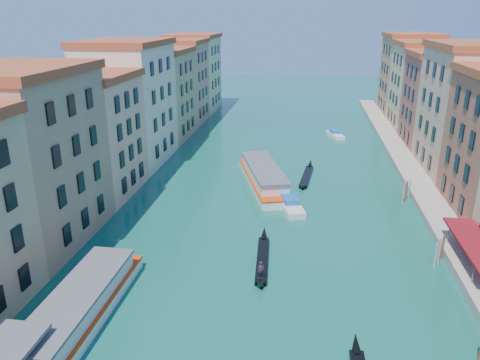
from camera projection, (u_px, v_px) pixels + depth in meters
The scene contains 9 objects.
left_bank_palazzos at pixel (115, 114), 75.40m from camera, with size 12.80×128.40×21.00m.
quay at pixel (416, 181), 72.47m from camera, with size 4.00×140.00×1.00m, color #B0A08E.
mooring_poles_right at pixel (474, 317), 38.83m from camera, with size 1.44×54.24×3.20m.
vaporetto_near at pixel (79, 308), 39.98m from camera, with size 4.52×19.48×2.89m.
vaporetto_far at pixel (264, 176), 72.11m from camera, with size 10.29×20.74×3.02m.
gondola_fore at pixel (262, 258), 49.90m from camera, with size 1.75×12.76×2.54m.
gondola_far at pixel (307, 175), 75.57m from camera, with size 2.41×13.32×1.89m.
motorboat_mid at pixel (290, 204), 63.55m from camera, with size 4.36×7.83×1.55m.
motorboat_far at pixel (335, 134), 100.78m from camera, with size 3.83×6.82×1.35m.
Camera 1 is at (4.43, -6.33, 25.09)m, focal length 35.00 mm.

